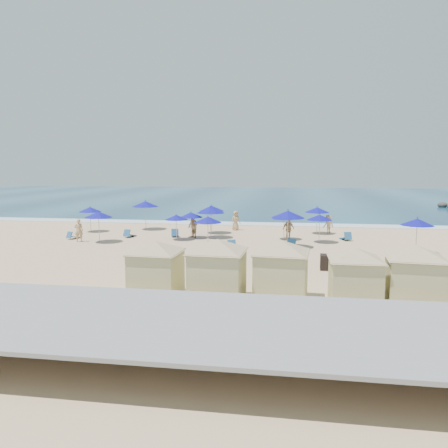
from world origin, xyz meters
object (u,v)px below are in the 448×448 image
(umbrella_1, at_px, (99,215))
(beachgoer_2, at_px, (288,229))
(umbrella_5, at_px, (191,215))
(beachgoer_1, at_px, (193,226))
(umbrella_6, at_px, (208,220))
(beachgoer_3, at_px, (328,224))
(cabana_4, at_px, (415,269))
(umbrella_7, at_px, (284,216))
(cabana_3, at_px, (355,270))
(umbrella_8, at_px, (288,214))
(umbrella_3, at_px, (176,217))
(umbrella_12, at_px, (212,208))
(umbrella_2, at_px, (145,204))
(trash_bin, at_px, (328,262))
(cabana_0, at_px, (156,262))
(umbrella_4, at_px, (211,210))
(cabana_2, at_px, (281,263))
(umbrella_11, at_px, (417,222))
(beachgoer_0, at_px, (79,230))
(cabana_1, at_px, (217,262))
(umbrella_10, at_px, (320,217))
(umbrella_0, at_px, (90,209))
(umbrella_9, at_px, (317,210))

(umbrella_1, bearing_deg, beachgoer_2, 11.92)
(umbrella_5, xyz_separation_m, beachgoer_1, (0.11, 0.17, -0.94))
(umbrella_6, distance_m, beachgoer_3, 11.90)
(cabana_4, relative_size, umbrella_7, 2.14)
(beachgoer_2, bearing_deg, umbrella_7, 92.53)
(beachgoer_1, height_order, beachgoer_3, beachgoer_1)
(cabana_3, relative_size, umbrella_1, 1.75)
(umbrella_8, bearing_deg, umbrella_6, -172.89)
(umbrella_5, height_order, beachgoer_3, umbrella_5)
(umbrella_3, xyz_separation_m, umbrella_12, (2.08, 3.77, 0.37))
(umbrella_2, distance_m, umbrella_7, 12.98)
(trash_bin, height_order, cabana_4, cabana_4)
(trash_bin, bearing_deg, cabana_0, -138.35)
(umbrella_4, bearing_deg, cabana_0, -87.90)
(cabana_2, xyz_separation_m, umbrella_3, (-8.36, 14.52, 0.13))
(umbrella_11, distance_m, beachgoer_0, 23.91)
(cabana_1, height_order, umbrella_12, cabana_1)
(umbrella_11, bearing_deg, cabana_0, -139.46)
(umbrella_8, distance_m, umbrella_10, 3.40)
(beachgoer_0, height_order, beachgoer_3, beachgoer_0)
(umbrella_1, height_order, umbrella_10, umbrella_1)
(umbrella_5, relative_size, beachgoer_0, 1.24)
(umbrella_7, bearing_deg, beachgoer_3, 45.45)
(cabana_3, xyz_separation_m, umbrella_0, (-19.80, 17.79, 0.44))
(umbrella_9, height_order, beachgoer_2, umbrella_9)
(cabana_1, bearing_deg, umbrella_0, 128.44)
(beachgoer_2, bearing_deg, cabana_4, -110.53)
(umbrella_7, bearing_deg, umbrella_1, -166.21)
(umbrella_7, bearing_deg, beachgoer_0, -167.73)
(cabana_1, bearing_deg, umbrella_10, 71.61)
(umbrella_10, bearing_deg, beachgoer_0, -172.53)
(cabana_1, bearing_deg, umbrella_2, 116.42)
(umbrella_6, bearing_deg, umbrella_7, 38.21)
(cabana_3, bearing_deg, umbrella_6, 124.54)
(umbrella_1, xyz_separation_m, beachgoer_3, (17.31, 7.07, -1.30))
(cabana_3, distance_m, umbrella_5, 18.86)
(umbrella_0, xyz_separation_m, umbrella_1, (3.06, -4.96, 0.14))
(umbrella_3, bearing_deg, umbrella_6, -41.93)
(umbrella_0, xyz_separation_m, umbrella_9, (19.40, 1.79, 0.08))
(umbrella_3, bearing_deg, umbrella_5, 46.82)
(beachgoer_2, bearing_deg, umbrella_10, -52.54)
(cabana_0, height_order, umbrella_3, cabana_0)
(umbrella_12, xyz_separation_m, beachgoer_1, (-1.04, -2.60, -1.21))
(cabana_1, bearing_deg, cabana_4, 1.39)
(umbrella_8, height_order, beachgoer_3, umbrella_8)
(cabana_4, xyz_separation_m, umbrella_9, (-2.68, 19.54, 0.41))
(umbrella_1, distance_m, umbrella_7, 14.06)
(umbrella_4, height_order, umbrella_11, umbrella_4)
(trash_bin, height_order, umbrella_1, umbrella_1)
(cabana_0, relative_size, umbrella_1, 1.79)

